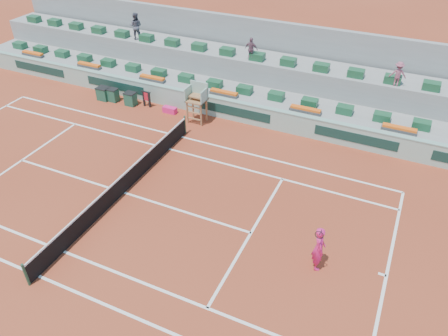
{
  "coord_description": "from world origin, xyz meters",
  "views": [
    {
      "loc": [
        10.91,
        -12.49,
        12.88
      ],
      "look_at": [
        4.0,
        2.5,
        1.0
      ],
      "focal_mm": 35.0,
      "sensor_mm": 36.0,
      "label": 1
    }
  ],
  "objects_px": {
    "umpire_chair": "(197,97)",
    "tennis_player": "(319,248)",
    "player_bag": "(170,110)",
    "drink_cooler_a": "(131,99)"
  },
  "relations": [
    {
      "from": "player_bag",
      "to": "drink_cooler_a",
      "type": "distance_m",
      "value": 2.76
    },
    {
      "from": "umpire_chair",
      "to": "drink_cooler_a",
      "type": "distance_m",
      "value": 4.92
    },
    {
      "from": "player_bag",
      "to": "drink_cooler_a",
      "type": "height_order",
      "value": "drink_cooler_a"
    },
    {
      "from": "umpire_chair",
      "to": "tennis_player",
      "type": "height_order",
      "value": "umpire_chair"
    },
    {
      "from": "umpire_chair",
      "to": "tennis_player",
      "type": "distance_m",
      "value": 12.39
    },
    {
      "from": "umpire_chair",
      "to": "drink_cooler_a",
      "type": "bearing_deg",
      "value": 179.53
    },
    {
      "from": "umpire_chair",
      "to": "drink_cooler_a",
      "type": "height_order",
      "value": "umpire_chair"
    },
    {
      "from": "umpire_chair",
      "to": "tennis_player",
      "type": "xyz_separation_m",
      "value": [
        9.33,
        -8.13,
        -0.56
      ]
    },
    {
      "from": "umpire_chair",
      "to": "tennis_player",
      "type": "relative_size",
      "value": 1.05
    },
    {
      "from": "player_bag",
      "to": "drink_cooler_a",
      "type": "relative_size",
      "value": 1.01
    }
  ]
}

